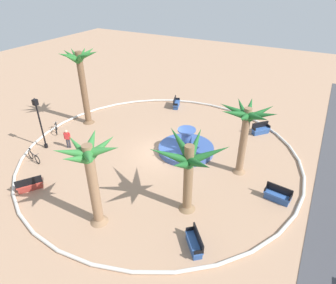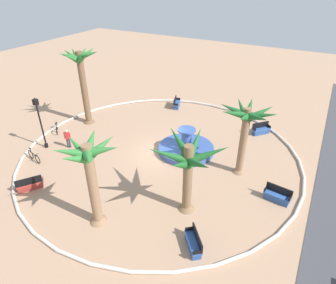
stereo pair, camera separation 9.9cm
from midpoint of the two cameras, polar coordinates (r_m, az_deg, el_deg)
name	(u,v)px [view 2 (the right image)]	position (r m, az deg, el deg)	size (l,w,h in m)	color
ground_plane	(160,154)	(22.64, -1.40, -2.28)	(80.00, 80.00, 0.00)	tan
plaza_curb	(160,153)	(22.59, -1.41, -2.07)	(20.94, 20.94, 0.20)	silver
fountain	(186,148)	(22.76, 3.67, -1.26)	(4.29, 4.29, 1.99)	#38569E
palm_tree_near_fountain	(188,164)	(15.87, 4.10, -4.29)	(4.36, 4.15, 4.68)	brown
palm_tree_by_curb	(81,71)	(26.43, -16.45, 13.19)	(3.28, 3.30, 6.76)	brown
palm_tree_mid_plaza	(246,123)	(19.33, 15.14, 3.58)	(3.71, 3.72, 5.15)	#8E6B4C
palm_tree_far_side	(90,167)	(15.23, -14.85, -4.80)	(3.19, 3.22, 5.35)	#8E6B4C
bench_east	(194,243)	(15.76, 5.20, -19.11)	(1.54, 1.42, 1.00)	#335BA8
bench_west	(261,130)	(26.44, 17.77, 2.23)	(1.53, 1.43, 1.00)	#335BA8
bench_north	(277,196)	(19.40, 20.63, -9.88)	(0.70, 1.65, 1.00)	#335BA8
bench_southeast	(177,104)	(30.24, 1.80, 7.43)	(1.68, 0.99, 1.00)	#335BA8
bench_southwest	(30,185)	(21.01, -25.23, -7.55)	(1.60, 1.32, 1.00)	#B73D33
lamppost	(40,119)	(24.25, -23.62, 4.10)	(0.32, 0.32, 4.27)	black
bicycle_red_frame	(57,128)	(27.28, -20.80, 2.64)	(1.23, 1.29, 0.94)	black
bicycle_by_lamppost	(34,156)	(23.79, -24.57, -2.54)	(0.52, 1.70, 0.94)	black
person_cyclist_helmet	(68,138)	(24.27, -18.88, 0.81)	(0.32, 0.49, 1.59)	#33333D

